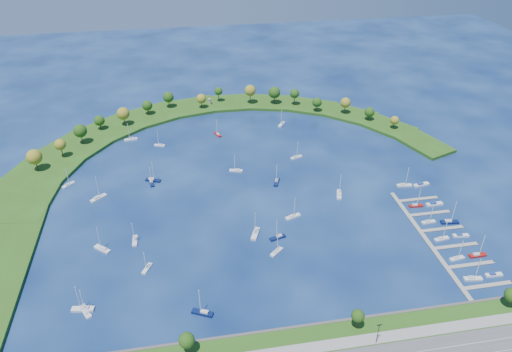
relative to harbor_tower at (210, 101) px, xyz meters
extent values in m
plane|color=#081946|center=(11.74, -116.35, -4.28)|extent=(700.00, 700.00, 0.00)
cube|color=#474442|center=(11.74, -218.85, -3.38)|extent=(420.00, 1.20, 1.80)
cube|color=gray|center=(11.74, -229.35, -2.62)|extent=(420.00, 5.00, 0.12)
cylinder|color=#382314|center=(-28.26, -223.35, -0.05)|extent=(0.56, 0.56, 5.25)
sphere|color=#264411|center=(-28.26, -223.35, 3.77)|extent=(6.00, 6.00, 6.00)
cylinder|color=#382314|center=(36.74, -223.35, 0.12)|extent=(0.56, 0.56, 5.60)
sphere|color=#264411|center=(36.74, -223.35, 3.96)|extent=(5.20, 5.20, 5.20)
cylinder|color=#382314|center=(101.74, -223.35, -0.23)|extent=(0.56, 0.56, 4.90)
sphere|color=#264411|center=(101.74, -223.35, 3.42)|extent=(6.00, 6.00, 6.00)
cylinder|color=black|center=(41.74, -231.35, 2.32)|extent=(0.24, 0.24, 10.00)
cube|color=#2A4D14|center=(-115.02, -108.53, -3.28)|extent=(43.73, 48.72, 2.00)
cube|color=#2A4D14|center=(-107.09, -78.78, -3.28)|extent=(50.23, 54.30, 2.00)
cube|color=#2A4D14|center=(-92.29, -51.77, -3.28)|extent=(54.07, 56.09, 2.00)
cube|color=#2A4D14|center=(-71.47, -29.08, -3.28)|extent=(55.20, 54.07, 2.00)
cube|color=#2A4D14|center=(-45.83, -12.02, -3.28)|extent=(53.65, 48.47, 2.00)
cube|color=#2A4D14|center=(-16.86, -1.58, -3.28)|extent=(49.62, 39.75, 2.00)
cube|color=#2A4D14|center=(13.77, 1.64, -3.28)|extent=(44.32, 29.96, 2.00)
cube|color=#2A4D14|center=(44.28, -2.55, -3.28)|extent=(49.49, 38.05, 2.00)
cube|color=#2A4D14|center=(72.90, -13.91, -3.28)|extent=(51.13, 44.12, 2.00)
cube|color=#2A4D14|center=(97.99, -31.77, -3.28)|extent=(49.19, 47.96, 2.00)
cube|color=#2A4D14|center=(118.08, -55.11, -3.28)|extent=(43.90, 49.49, 2.00)
cube|color=#2A4D14|center=(132.02, -82.57, -3.28)|extent=(35.67, 48.74, 2.00)
cylinder|color=#382314|center=(-109.94, -79.28, 1.34)|extent=(0.56, 0.56, 7.23)
sphere|color=olive|center=(-109.94, -79.28, 6.77)|extent=(9.08, 9.08, 9.08)
cylinder|color=#382314|center=(-97.68, -65.55, 1.43)|extent=(0.56, 0.56, 7.41)
sphere|color=olive|center=(-97.68, -65.55, 6.52)|extent=(6.94, 6.94, 6.94)
cylinder|color=#382314|center=(-87.96, -49.10, 1.43)|extent=(0.56, 0.56, 7.42)
sphere|color=#264411|center=(-87.96, -49.10, 6.87)|extent=(8.65, 8.65, 8.65)
cylinder|color=#382314|center=(-78.32, -29.96, 0.29)|extent=(0.56, 0.56, 5.14)
sphere|color=#264411|center=(-78.32, -29.96, 4.31)|extent=(7.23, 7.23, 7.23)
cylinder|color=#382314|center=(-62.29, -26.06, 1.29)|extent=(0.56, 0.56, 7.13)
sphere|color=olive|center=(-62.29, -26.06, 6.61)|extent=(8.74, 8.74, 8.74)
cylinder|color=#382314|center=(-46.34, -10.62, 0.47)|extent=(0.56, 0.56, 5.49)
sphere|color=#264411|center=(-46.34, -10.62, 4.71)|extent=(7.48, 7.48, 7.48)
cylinder|color=#382314|center=(-30.84, -0.72, 1.07)|extent=(0.56, 0.56, 6.68)
sphere|color=#264411|center=(-30.84, -0.72, 6.02)|extent=(8.05, 8.05, 8.05)
cylinder|color=#382314|center=(-6.59, -6.10, 0.75)|extent=(0.56, 0.56, 6.06)
sphere|color=olive|center=(-6.59, -6.10, 5.25)|extent=(7.33, 7.33, 7.33)
cylinder|color=#382314|center=(7.45, 3.85, 1.38)|extent=(0.56, 0.56, 7.32)
sphere|color=#264411|center=(7.45, 3.85, 6.28)|extent=(6.22, 6.22, 6.22)
cylinder|color=#382314|center=(30.88, -4.05, 2.20)|extent=(0.56, 0.56, 8.96)
sphere|color=olive|center=(30.88, -4.05, 8.38)|extent=(8.50, 8.50, 8.50)
cylinder|color=#382314|center=(49.07, -7.51, 1.37)|extent=(0.56, 0.56, 7.29)
sphere|color=#264411|center=(49.07, -7.51, 6.81)|extent=(8.97, 8.97, 8.97)
cylinder|color=#382314|center=(63.59, -12.84, 1.71)|extent=(0.56, 0.56, 7.98)
sphere|color=#264411|center=(63.59, -12.84, 7.12)|extent=(7.08, 7.08, 7.08)
cylinder|color=#382314|center=(77.22, -26.96, 0.65)|extent=(0.56, 0.56, 5.84)
sphere|color=#264411|center=(77.22, -26.96, 5.00)|extent=(7.16, 7.16, 7.16)
cylinder|color=#382314|center=(96.56, -34.00, 1.25)|extent=(0.56, 0.56, 7.04)
sphere|color=olive|center=(96.56, -34.00, 6.29)|extent=(7.60, 7.60, 7.60)
cylinder|color=#382314|center=(110.03, -47.80, 0.12)|extent=(0.56, 0.56, 4.78)
sphere|color=#264411|center=(110.03, -47.80, 3.93)|extent=(7.10, 7.10, 7.10)
cylinder|color=#382314|center=(121.98, -63.71, 0.28)|extent=(0.56, 0.56, 5.12)
sphere|color=olive|center=(121.98, -63.71, 4.04)|extent=(5.98, 5.98, 5.98)
cylinder|color=gray|center=(0.00, 0.00, -0.20)|extent=(2.20, 2.20, 4.14)
cylinder|color=gray|center=(0.00, 0.00, 2.02)|extent=(2.60, 2.60, 0.30)
cube|color=gray|center=(89.74, -177.35, -3.93)|extent=(2.20, 82.00, 0.40)
cube|color=gray|center=(101.84, -210.35, -3.93)|extent=(22.00, 2.00, 0.40)
cylinder|color=#382314|center=(112.74, -210.35, -3.68)|extent=(0.36, 0.36, 1.60)
cube|color=gray|center=(101.84, -197.15, -3.93)|extent=(22.00, 2.00, 0.40)
cylinder|color=#382314|center=(112.74, -197.15, -3.68)|extent=(0.36, 0.36, 1.60)
cube|color=gray|center=(101.84, -183.95, -3.93)|extent=(22.00, 2.00, 0.40)
cylinder|color=#382314|center=(112.74, -183.95, -3.68)|extent=(0.36, 0.36, 1.60)
cube|color=gray|center=(101.84, -170.75, -3.93)|extent=(22.00, 2.00, 0.40)
cylinder|color=#382314|center=(112.74, -170.75, -3.68)|extent=(0.36, 0.36, 1.60)
cube|color=gray|center=(101.84, -157.55, -3.93)|extent=(22.00, 2.00, 0.40)
cylinder|color=#382314|center=(112.74, -157.55, -3.68)|extent=(0.36, 0.36, 1.60)
cube|color=gray|center=(101.84, -144.35, -3.93)|extent=(22.00, 2.00, 0.40)
cylinder|color=#382314|center=(112.74, -144.35, -3.68)|extent=(0.36, 0.36, 1.60)
cube|color=silver|center=(29.86, -148.26, -3.77)|extent=(8.65, 5.10, 1.00)
cube|color=#BCBBC0|center=(29.07, -148.55, -2.92)|extent=(3.31, 2.55, 0.70)
cylinder|color=silver|center=(30.48, -148.03, 2.37)|extent=(0.32, 0.32, 11.29)
cube|color=silver|center=(6.83, -97.80, -3.80)|extent=(8.18, 4.12, 0.95)
cube|color=#BCBBC0|center=(7.59, -98.00, -3.00)|extent=(3.06, 2.19, 0.66)
cylinder|color=silver|center=(6.22, -97.65, 1.99)|extent=(0.32, 0.32, 10.64)
cube|color=silver|center=(-50.44, -153.88, -3.80)|extent=(2.23, 7.96, 0.96)
cube|color=#BCBBC0|center=(-50.44, -153.08, -2.99)|extent=(1.56, 2.79, 0.67)
cylinder|color=silver|center=(-50.44, -154.52, 2.05)|extent=(0.32, 0.32, 10.75)
cube|color=#0A1642|center=(-42.24, -100.22, -3.74)|extent=(9.27, 5.61, 1.08)
cube|color=#BCBBC0|center=(-43.08, -99.90, -2.82)|extent=(3.56, 2.78, 0.75)
cylinder|color=silver|center=(-41.58, -100.49, 2.86)|extent=(0.32, 0.32, 12.11)
cube|color=#0A1642|center=(18.42, -163.41, -3.79)|extent=(8.48, 4.55, 0.98)
cube|color=#BCBBC0|center=(19.20, -163.17, -2.95)|extent=(3.20, 2.36, 0.69)
cylinder|color=silver|center=(17.79, -163.60, 2.22)|extent=(0.32, 0.32, 11.03)
cube|color=silver|center=(-38.43, -57.68, -3.85)|extent=(7.36, 4.22, 0.85)
cube|color=#BCBBC0|center=(-37.75, -57.91, -3.13)|extent=(2.81, 2.13, 0.60)
cylinder|color=silver|center=(-38.96, -57.49, 1.37)|extent=(0.32, 0.32, 9.59)
cube|color=silver|center=(59.96, -132.90, -3.74)|extent=(5.17, 9.19, 1.06)
cube|color=#BCBBC0|center=(59.68, -133.74, -2.84)|extent=(2.63, 3.49, 0.74)
cylinder|color=silver|center=(60.19, -132.23, 2.77)|extent=(0.32, 0.32, 11.96)
cube|color=silver|center=(-44.25, -174.48, -3.85)|extent=(4.98, 7.27, 0.86)
cube|color=#BCBBC0|center=(-43.93, -173.84, -3.12)|extent=(2.37, 2.86, 0.60)
cylinder|color=silver|center=(-44.51, -174.99, 1.39)|extent=(0.32, 0.32, 9.62)
cube|color=silver|center=(-71.62, -113.59, -3.71)|extent=(8.94, 8.15, 1.14)
cube|color=#BCBBC0|center=(-72.34, -114.21, -2.74)|extent=(3.73, 3.56, 0.80)
cylinder|color=silver|center=(-71.04, -113.10, 3.25)|extent=(0.32, 0.32, 12.78)
cube|color=maroon|center=(0.81, -48.88, -3.82)|extent=(4.91, 7.84, 0.91)
cube|color=#BCBBC0|center=(1.11, -49.58, -3.04)|extent=(2.41, 3.03, 0.64)
cylinder|color=silver|center=(0.58, -48.32, 1.77)|extent=(0.32, 0.32, 10.28)
cube|color=silver|center=(46.62, -88.47, -3.81)|extent=(8.00, 4.75, 0.93)
cube|color=#BCBBC0|center=(45.90, -88.75, -3.02)|extent=(3.07, 2.37, 0.65)
cylinder|color=silver|center=(47.20, -88.25, 1.87)|extent=(0.32, 0.32, 10.44)
cube|color=#0A1642|center=(28.23, -114.59, -3.77)|extent=(5.14, 8.74, 1.01)
cube|color=#BCBBC0|center=(28.53, -113.79, -2.91)|extent=(2.58, 3.34, 0.71)
cylinder|color=silver|center=(28.00, -115.22, 2.43)|extent=(0.32, 0.32, 11.40)
cube|color=silver|center=(15.76, -173.51, -3.81)|extent=(7.31, 6.72, 0.93)
cube|color=#BCBBC0|center=(15.18, -174.02, -3.02)|extent=(3.06, 2.93, 0.65)
cylinder|color=silver|center=(16.24, -173.10, 1.90)|extent=(0.32, 0.32, 10.49)
cube|color=#0A1642|center=(-21.57, -204.56, -3.74)|extent=(9.15, 6.08, 1.07)
cube|color=#BCBBC0|center=(-20.76, -204.94, -2.83)|extent=(3.58, 2.92, 0.75)
cylinder|color=silver|center=(-22.21, -204.26, 2.83)|extent=(0.32, 0.32, 12.06)
cube|color=silver|center=(-69.66, -194.24, -3.73)|extent=(9.37, 3.88, 1.09)
cube|color=#BCBBC0|center=(-68.76, -194.38, -2.80)|extent=(3.41, 2.24, 0.76)
cylinder|color=silver|center=(-70.38, -194.13, 2.95)|extent=(0.32, 0.32, 12.27)
cube|color=silver|center=(-68.35, -195.78, -3.78)|extent=(5.85, 8.33, 0.98)
cube|color=#BCBBC0|center=(-67.97, -196.51, -2.95)|extent=(2.76, 3.29, 0.69)
cylinder|color=silver|center=(-68.66, -195.20, 2.25)|extent=(0.32, 0.32, 11.07)
cube|color=silver|center=(-57.49, -46.08, -3.77)|extent=(8.70, 3.36, 1.02)
cube|color=#BCBBC0|center=(-56.65, -45.98, -2.90)|extent=(3.14, 2.00, 0.71)
cylinder|color=silver|center=(-58.17, -46.16, 2.47)|extent=(0.32, 0.32, 11.45)
cube|color=silver|center=(-65.49, -157.49, -3.74)|extent=(8.37, 7.75, 1.07)
cube|color=#BCBBC0|center=(-64.82, -158.08, -2.83)|extent=(3.51, 3.37, 0.75)
cylinder|color=silver|center=(-66.03, -157.02, 2.82)|extent=(0.32, 0.32, 12.05)
cube|color=silver|center=(-90.07, -96.83, -3.81)|extent=(6.99, 7.20, 0.94)
cube|color=#BCBBC0|center=(-90.61, -97.40, -3.01)|extent=(3.00, 3.05, 0.66)
cylinder|color=silver|center=(-89.64, -96.37, 1.96)|extent=(0.32, 0.32, 10.59)
cube|color=silver|center=(8.20, -158.76, -3.71)|extent=(6.16, 9.77, 1.14)
cube|color=#BCBBC0|center=(8.57, -157.89, -2.74)|extent=(3.01, 3.78, 0.80)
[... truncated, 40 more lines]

